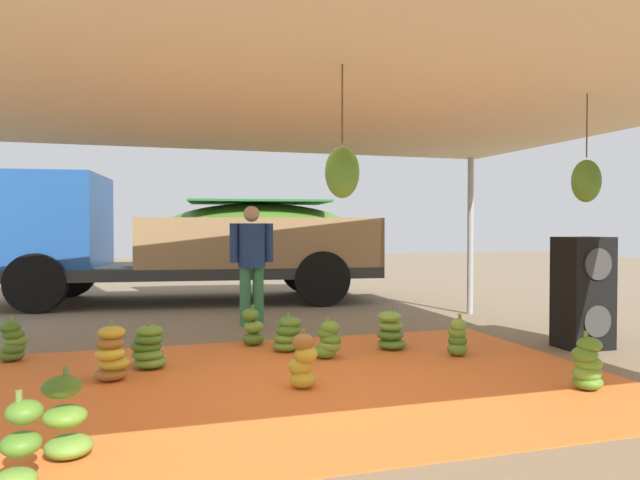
{
  "coord_description": "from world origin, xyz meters",
  "views": [
    {
      "loc": [
        -1.38,
        -5.22,
        1.46
      ],
      "look_at": [
        0.67,
        1.51,
        1.28
      ],
      "focal_mm": 32.98,
      "sensor_mm": 36.0,
      "label": 1
    }
  ],
  "objects_px": {
    "worker_0": "(252,256)",
    "speaker_stack": "(583,292)",
    "banana_bunch_1": "(149,348)",
    "banana_bunch_6": "(328,341)",
    "banana_bunch_2": "(253,328)",
    "banana_bunch_8": "(19,450)",
    "banana_bunch_7": "(587,365)",
    "banana_bunch_3": "(303,362)",
    "banana_bunch_12": "(391,332)",
    "banana_bunch_11": "(13,342)",
    "cargo_truck_main": "(176,237)",
    "banana_bunch_4": "(111,355)",
    "banana_bunch_0": "(457,338)",
    "banana_bunch_5": "(287,335)",
    "banana_bunch_9": "(66,420)"
  },
  "relations": [
    {
      "from": "banana_bunch_1",
      "to": "cargo_truck_main",
      "type": "relative_size",
      "value": 0.07
    },
    {
      "from": "banana_bunch_12",
      "to": "speaker_stack",
      "type": "height_order",
      "value": "speaker_stack"
    },
    {
      "from": "banana_bunch_7",
      "to": "banana_bunch_2",
      "type": "bearing_deg",
      "value": 131.85
    },
    {
      "from": "banana_bunch_8",
      "to": "banana_bunch_4",
      "type": "bearing_deg",
      "value": 80.9
    },
    {
      "from": "banana_bunch_4",
      "to": "banana_bunch_0",
      "type": "bearing_deg",
      "value": -0.07
    },
    {
      "from": "banana_bunch_11",
      "to": "worker_0",
      "type": "distance_m",
      "value": 3.34
    },
    {
      "from": "worker_0",
      "to": "banana_bunch_7",
      "type": "bearing_deg",
      "value": -62.35
    },
    {
      "from": "banana_bunch_8",
      "to": "banana_bunch_0",
      "type": "bearing_deg",
      "value": 29.67
    },
    {
      "from": "banana_bunch_3",
      "to": "cargo_truck_main",
      "type": "distance_m",
      "value": 6.67
    },
    {
      "from": "banana_bunch_8",
      "to": "speaker_stack",
      "type": "distance_m",
      "value": 6.11
    },
    {
      "from": "banana_bunch_5",
      "to": "worker_0",
      "type": "height_order",
      "value": "worker_0"
    },
    {
      "from": "banana_bunch_0",
      "to": "speaker_stack",
      "type": "xyz_separation_m",
      "value": [
        1.66,
        -0.03,
        0.46
      ]
    },
    {
      "from": "banana_bunch_4",
      "to": "banana_bunch_7",
      "type": "distance_m",
      "value": 4.32
    },
    {
      "from": "worker_0",
      "to": "banana_bunch_6",
      "type": "bearing_deg",
      "value": -80.4
    },
    {
      "from": "banana_bunch_3",
      "to": "speaker_stack",
      "type": "height_order",
      "value": "speaker_stack"
    },
    {
      "from": "banana_bunch_3",
      "to": "banana_bunch_4",
      "type": "bearing_deg",
      "value": 155.33
    },
    {
      "from": "banana_bunch_11",
      "to": "cargo_truck_main",
      "type": "height_order",
      "value": "cargo_truck_main"
    },
    {
      "from": "cargo_truck_main",
      "to": "banana_bunch_3",
      "type": "bearing_deg",
      "value": -83.64
    },
    {
      "from": "banana_bunch_7",
      "to": "speaker_stack",
      "type": "relative_size",
      "value": 0.39
    },
    {
      "from": "banana_bunch_4",
      "to": "worker_0",
      "type": "bearing_deg",
      "value": 55.99
    },
    {
      "from": "banana_bunch_5",
      "to": "speaker_stack",
      "type": "xyz_separation_m",
      "value": [
        3.42,
        -0.8,
        0.47
      ]
    },
    {
      "from": "speaker_stack",
      "to": "banana_bunch_7",
      "type": "bearing_deg",
      "value": -129.94
    },
    {
      "from": "speaker_stack",
      "to": "banana_bunch_12",
      "type": "bearing_deg",
      "value": 166.35
    },
    {
      "from": "banana_bunch_12",
      "to": "banana_bunch_9",
      "type": "bearing_deg",
      "value": -143.86
    },
    {
      "from": "banana_bunch_1",
      "to": "worker_0",
      "type": "relative_size",
      "value": 0.28
    },
    {
      "from": "banana_bunch_12",
      "to": "banana_bunch_4",
      "type": "bearing_deg",
      "value": -170.46
    },
    {
      "from": "banana_bunch_2",
      "to": "speaker_stack",
      "type": "height_order",
      "value": "speaker_stack"
    },
    {
      "from": "banana_bunch_2",
      "to": "banana_bunch_6",
      "type": "distance_m",
      "value": 1.15
    },
    {
      "from": "banana_bunch_7",
      "to": "banana_bunch_12",
      "type": "height_order",
      "value": "banana_bunch_7"
    },
    {
      "from": "banana_bunch_7",
      "to": "banana_bunch_12",
      "type": "distance_m",
      "value": 2.28
    },
    {
      "from": "banana_bunch_5",
      "to": "banana_bunch_12",
      "type": "height_order",
      "value": "banana_bunch_12"
    },
    {
      "from": "banana_bunch_4",
      "to": "banana_bunch_7",
      "type": "height_order",
      "value": "banana_bunch_4"
    },
    {
      "from": "banana_bunch_12",
      "to": "cargo_truck_main",
      "type": "xyz_separation_m",
      "value": [
        -2.14,
        5.28,
        1.02
      ]
    },
    {
      "from": "banana_bunch_0",
      "to": "banana_bunch_5",
      "type": "distance_m",
      "value": 1.92
    },
    {
      "from": "worker_0",
      "to": "speaker_stack",
      "type": "xyz_separation_m",
      "value": [
        3.49,
        -2.71,
        -0.36
      ]
    },
    {
      "from": "speaker_stack",
      "to": "cargo_truck_main",
      "type": "bearing_deg",
      "value": 126.94
    },
    {
      "from": "banana_bunch_11",
      "to": "banana_bunch_1",
      "type": "bearing_deg",
      "value": -27.98
    },
    {
      "from": "banana_bunch_2",
      "to": "banana_bunch_8",
      "type": "bearing_deg",
      "value": -118.76
    },
    {
      "from": "banana_bunch_1",
      "to": "banana_bunch_6",
      "type": "relative_size",
      "value": 1.08
    },
    {
      "from": "banana_bunch_3",
      "to": "banana_bunch_5",
      "type": "xyz_separation_m",
      "value": [
        0.23,
        1.52,
        -0.04
      ]
    },
    {
      "from": "banana_bunch_7",
      "to": "speaker_stack",
      "type": "xyz_separation_m",
      "value": [
        1.27,
        1.52,
        0.43
      ]
    },
    {
      "from": "banana_bunch_7",
      "to": "banana_bunch_3",
      "type": "bearing_deg",
      "value": 161.57
    },
    {
      "from": "speaker_stack",
      "to": "banana_bunch_0",
      "type": "bearing_deg",
      "value": 179.1
    },
    {
      "from": "banana_bunch_4",
      "to": "banana_bunch_3",
      "type": "bearing_deg",
      "value": -24.67
    },
    {
      "from": "banana_bunch_1",
      "to": "banana_bunch_5",
      "type": "distance_m",
      "value": 1.58
    },
    {
      "from": "banana_bunch_3",
      "to": "speaker_stack",
      "type": "bearing_deg",
      "value": 11.23
    },
    {
      "from": "banana_bunch_4",
      "to": "banana_bunch_9",
      "type": "bearing_deg",
      "value": -95.61
    },
    {
      "from": "banana_bunch_3",
      "to": "banana_bunch_11",
      "type": "bearing_deg",
      "value": 144.79
    },
    {
      "from": "banana_bunch_0",
      "to": "banana_bunch_7",
      "type": "relative_size",
      "value": 0.9
    },
    {
      "from": "banana_bunch_8",
      "to": "banana_bunch_12",
      "type": "height_order",
      "value": "banana_bunch_8"
    }
  ]
}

